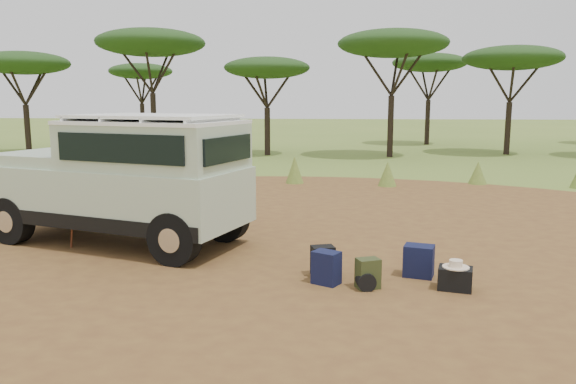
# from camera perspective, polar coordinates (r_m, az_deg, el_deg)

# --- Properties ---
(ground) EXTENTS (140.00, 140.00, 0.00)m
(ground) POSITION_cam_1_polar(r_m,az_deg,el_deg) (10.02, -2.76, -6.57)
(ground) COLOR olive
(ground) RESTS_ON ground
(dirt_clearing) EXTENTS (23.00, 23.00, 0.01)m
(dirt_clearing) POSITION_cam_1_polar(r_m,az_deg,el_deg) (10.02, -2.76, -6.55)
(dirt_clearing) COLOR brown
(dirt_clearing) RESTS_ON ground
(grass_fringe) EXTENTS (36.60, 1.60, 0.90)m
(grass_fringe) POSITION_cam_1_polar(r_m,az_deg,el_deg) (18.41, 1.01, 2.07)
(grass_fringe) COLOR olive
(grass_fringe) RESTS_ON ground
(acacia_treeline) EXTENTS (46.70, 13.20, 6.26)m
(acacia_treeline) POSITION_cam_1_polar(r_m,az_deg,el_deg) (29.45, 3.70, 13.52)
(acacia_treeline) COLOR black
(acacia_treeline) RESTS_ON ground
(safari_vehicle) EXTENTS (5.42, 3.48, 2.48)m
(safari_vehicle) POSITION_cam_1_polar(r_m,az_deg,el_deg) (11.13, -16.25, 0.97)
(safari_vehicle) COLOR #B0C3A7
(safari_vehicle) RESTS_ON ground
(walking_staff) EXTENTS (0.33, 0.33, 1.43)m
(walking_staff) POSITION_cam_1_polar(r_m,az_deg,el_deg) (11.00, -21.04, -1.92)
(walking_staff) COLOR brown
(walking_staff) RESTS_ON ground
(backpack_black) EXTENTS (0.41, 0.35, 0.48)m
(backpack_black) POSITION_cam_1_polar(r_m,az_deg,el_deg) (8.93, 3.55, -7.00)
(backpack_black) COLOR black
(backpack_black) RESTS_ON ground
(backpack_navy) EXTENTS (0.47, 0.43, 0.51)m
(backpack_navy) POSITION_cam_1_polar(r_m,az_deg,el_deg) (8.53, 3.91, -7.70)
(backpack_navy) COLOR #13193C
(backpack_navy) RESTS_ON ground
(backpack_olive) EXTENTS (0.39, 0.34, 0.45)m
(backpack_olive) POSITION_cam_1_polar(r_m,az_deg,el_deg) (8.41, 8.12, -8.21)
(backpack_olive) COLOR #34411E
(backpack_olive) RESTS_ON ground
(duffel_navy) EXTENTS (0.53, 0.45, 0.51)m
(duffel_navy) POSITION_cam_1_polar(r_m,az_deg,el_deg) (9.09, 13.14, -6.85)
(duffel_navy) COLOR #13193C
(duffel_navy) RESTS_ON ground
(hard_case) EXTENTS (0.55, 0.45, 0.34)m
(hard_case) POSITION_cam_1_polar(r_m,az_deg,el_deg) (8.64, 16.62, -8.43)
(hard_case) COLOR black
(hard_case) RESTS_ON ground
(stuff_sack) EXTENTS (0.31, 0.31, 0.27)m
(stuff_sack) POSITION_cam_1_polar(r_m,az_deg,el_deg) (8.39, 7.87, -8.90)
(stuff_sack) COLOR black
(stuff_sack) RESTS_ON ground
(safari_hat) EXTENTS (0.38, 0.38, 0.11)m
(safari_hat) POSITION_cam_1_polar(r_m,az_deg,el_deg) (8.58, 16.69, -7.09)
(safari_hat) COLOR beige
(safari_hat) RESTS_ON hard_case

